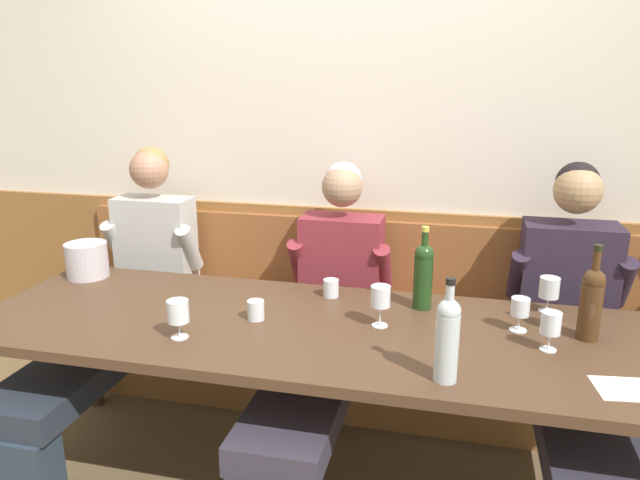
% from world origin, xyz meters
% --- Properties ---
extents(room_wall_back, '(6.80, 0.08, 2.80)m').
position_xyz_m(room_wall_back, '(0.00, 1.09, 1.40)').
color(room_wall_back, beige).
rests_on(room_wall_back, ground).
extents(wood_wainscot_panel, '(6.80, 0.03, 0.99)m').
position_xyz_m(wood_wainscot_panel, '(0.00, 1.04, 0.49)').
color(wood_wainscot_panel, brown).
rests_on(wood_wainscot_panel, ground).
extents(wall_bench, '(2.89, 0.42, 0.94)m').
position_xyz_m(wall_bench, '(0.00, 0.83, 0.28)').
color(wall_bench, brown).
rests_on(wall_bench, ground).
extents(dining_table, '(2.59, 0.88, 0.73)m').
position_xyz_m(dining_table, '(0.00, 0.13, 0.67)').
color(dining_table, '#483120').
rests_on(dining_table, ground).
extents(person_center_left_seat, '(0.50, 1.30, 1.30)m').
position_xyz_m(person_center_left_seat, '(-1.00, 0.44, 0.62)').
color(person_center_left_seat, '#25333F').
rests_on(person_center_left_seat, ground).
extents(person_center_right_seat, '(0.50, 1.30, 1.26)m').
position_xyz_m(person_center_right_seat, '(0.01, 0.44, 0.61)').
color(person_center_right_seat, '#262C30').
rests_on(person_center_right_seat, ground).
extents(person_left_seat, '(0.51, 1.31, 1.29)m').
position_xyz_m(person_left_seat, '(1.04, 0.46, 0.63)').
color(person_left_seat, '#33323F').
rests_on(person_left_seat, ground).
extents(ice_bucket, '(0.19, 0.19, 0.16)m').
position_xyz_m(ice_bucket, '(-1.14, 0.42, 0.82)').
color(ice_bucket, '#BAB3B9').
rests_on(ice_bucket, dining_table).
extents(wine_bottle_amber_mid, '(0.07, 0.07, 0.34)m').
position_xyz_m(wine_bottle_amber_mid, '(0.54, -0.19, 0.88)').
color(wine_bottle_amber_mid, silver).
rests_on(wine_bottle_amber_mid, dining_table).
extents(wine_bottle_clear_water, '(0.08, 0.08, 0.35)m').
position_xyz_m(wine_bottle_clear_water, '(1.03, 0.24, 0.88)').
color(wine_bottle_clear_water, '#452A15').
rests_on(wine_bottle_clear_water, dining_table).
extents(wine_bottle_green_tall, '(0.08, 0.08, 0.34)m').
position_xyz_m(wine_bottle_green_tall, '(0.43, 0.39, 0.88)').
color(wine_bottle_green_tall, '#1E3C17').
rests_on(wine_bottle_green_tall, dining_table).
extents(wine_glass_mid_right, '(0.07, 0.07, 0.14)m').
position_xyz_m(wine_glass_mid_right, '(0.88, 0.11, 0.83)').
color(wine_glass_mid_right, silver).
rests_on(wine_glass_mid_right, dining_table).
extents(wine_glass_by_bottle, '(0.07, 0.07, 0.16)m').
position_xyz_m(wine_glass_by_bottle, '(0.28, 0.17, 0.85)').
color(wine_glass_by_bottle, silver).
rests_on(wine_glass_by_bottle, dining_table).
extents(wine_glass_mid_left, '(0.08, 0.08, 0.14)m').
position_xyz_m(wine_glass_mid_left, '(0.92, 0.47, 0.83)').
color(wine_glass_mid_left, silver).
rests_on(wine_glass_mid_left, dining_table).
extents(wine_glass_center_rear, '(0.07, 0.07, 0.13)m').
position_xyz_m(wine_glass_center_rear, '(0.79, 0.25, 0.82)').
color(wine_glass_center_rear, silver).
rests_on(wine_glass_center_rear, dining_table).
extents(wine_glass_right_end, '(0.08, 0.08, 0.14)m').
position_xyz_m(wine_glass_right_end, '(-0.41, -0.10, 0.83)').
color(wine_glass_right_end, silver).
rests_on(wine_glass_right_end, dining_table).
extents(water_tumbler_right, '(0.07, 0.07, 0.08)m').
position_xyz_m(water_tumbler_right, '(0.04, 0.43, 0.77)').
color(water_tumbler_right, silver).
rests_on(water_tumbler_right, dining_table).
extents(water_tumbler_left, '(0.07, 0.07, 0.08)m').
position_xyz_m(water_tumbler_left, '(-0.19, 0.12, 0.77)').
color(water_tumbler_left, silver).
rests_on(water_tumbler_left, dining_table).
extents(tasting_sheet_left_guest, '(0.23, 0.18, 0.00)m').
position_xyz_m(tasting_sheet_left_guest, '(1.09, -0.12, 0.73)').
color(tasting_sheet_left_guest, white).
rests_on(tasting_sheet_left_guest, dining_table).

